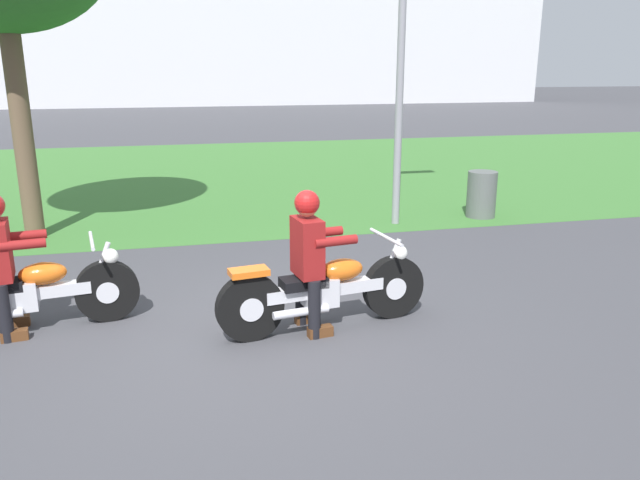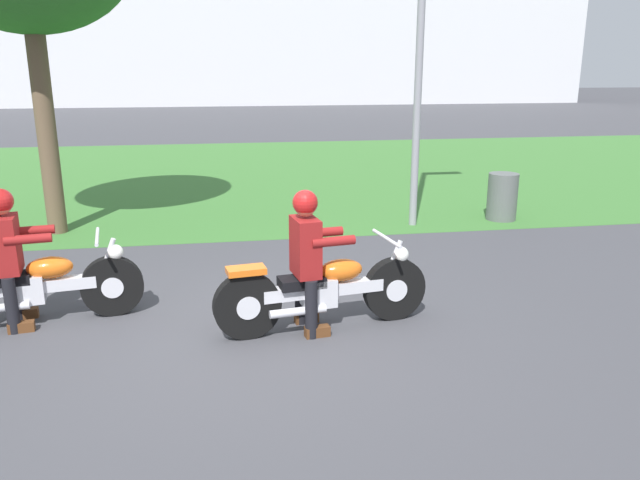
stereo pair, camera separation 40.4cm
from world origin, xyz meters
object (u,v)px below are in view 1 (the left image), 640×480
(rider_lead, at_px, (309,250))
(rider_follow, at_px, (0,254))
(motorcycle_lead, at_px, (325,290))
(trash_can, at_px, (482,194))
(motorcycle_follow, at_px, (26,294))

(rider_lead, xyz_separation_m, rider_follow, (-2.84, 0.58, -0.01))
(motorcycle_lead, bearing_deg, trash_can, 38.20)
(motorcycle_follow, relative_size, trash_can, 2.72)
(rider_lead, relative_size, motorcycle_follow, 0.66)
(rider_lead, relative_size, rider_follow, 1.01)
(motorcycle_lead, bearing_deg, rider_lead, 179.18)
(rider_lead, bearing_deg, motorcycle_lead, -0.82)
(motorcycle_follow, bearing_deg, rider_follow, 179.15)
(motorcycle_lead, distance_m, rider_lead, 0.46)
(rider_follow, xyz_separation_m, trash_can, (6.71, 3.38, -0.42))
(rider_follow, distance_m, trash_can, 7.53)
(rider_lead, bearing_deg, motorcycle_follow, 158.72)
(motorcycle_lead, height_order, motorcycle_follow, motorcycle_lead)
(rider_lead, distance_m, rider_follow, 2.90)
(rider_lead, distance_m, trash_can, 5.55)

